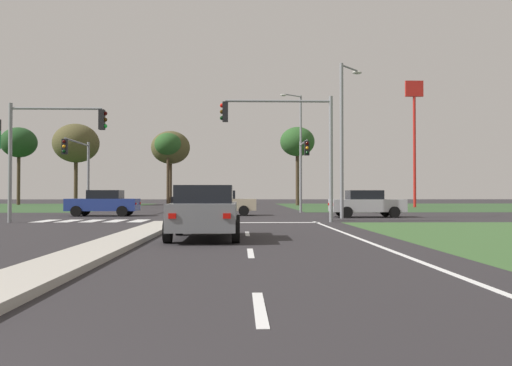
{
  "coord_description": "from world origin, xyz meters",
  "views": [
    {
      "loc": [
        3.27,
        -2.61,
        1.36
      ],
      "look_at": [
        4.21,
        30.62,
        2.01
      ],
      "focal_mm": 38.34,
      "sensor_mm": 36.0,
      "label": 1
    }
  ],
  "objects_px": {
    "traffic_signal_near_right": "(291,135)",
    "street_lamp_third": "(299,146)",
    "traffic_signal_far_right": "(303,163)",
    "traffic_signal_near_left": "(46,140)",
    "car_black_near": "(183,199)",
    "treeline_near": "(19,143)",
    "street_lamp_second": "(343,131)",
    "pedestrian_at_median": "(204,195)",
    "treeline_second": "(76,144)",
    "car_grey_third": "(205,212)",
    "car_beige_fourth": "(222,203)",
    "traffic_signal_far_left": "(79,161)",
    "fastfood_pole_sign": "(414,116)",
    "treeline_fifth": "(297,142)",
    "car_silver_fifth": "(366,203)",
    "treeline_fourth": "(168,145)",
    "car_blue_second": "(104,203)",
    "treeline_third": "(171,148)"
  },
  "relations": [
    {
      "from": "car_blue_second",
      "to": "treeline_third",
      "type": "xyz_separation_m",
      "value": [
        -0.24,
        33.57,
        6.2
      ]
    },
    {
      "from": "car_beige_fourth",
      "to": "traffic_signal_far_left",
      "type": "height_order",
      "value": "traffic_signal_far_left"
    },
    {
      "from": "car_silver_fifth",
      "to": "street_lamp_second",
      "type": "xyz_separation_m",
      "value": [
        -1.61,
        -1.48,
        4.01
      ]
    },
    {
      "from": "treeline_near",
      "to": "treeline_fourth",
      "type": "xyz_separation_m",
      "value": [
        18.55,
        -2.16,
        -0.41
      ]
    },
    {
      "from": "car_black_near",
      "to": "traffic_signal_far_left",
      "type": "bearing_deg",
      "value": 72.31
    },
    {
      "from": "car_grey_third",
      "to": "street_lamp_third",
      "type": "xyz_separation_m",
      "value": [
        6.48,
        33.68,
        4.98
      ]
    },
    {
      "from": "car_silver_fifth",
      "to": "car_grey_third",
      "type": "bearing_deg",
      "value": -29.15
    },
    {
      "from": "traffic_signal_far_right",
      "to": "traffic_signal_near_left",
      "type": "bearing_deg",
      "value": -139.13
    },
    {
      "from": "fastfood_pole_sign",
      "to": "treeline_fifth",
      "type": "height_order",
      "value": "fastfood_pole_sign"
    },
    {
      "from": "traffic_signal_near_right",
      "to": "street_lamp_third",
      "type": "height_order",
      "value": "street_lamp_third"
    },
    {
      "from": "traffic_signal_near_right",
      "to": "traffic_signal_far_right",
      "type": "xyz_separation_m",
      "value": [
        1.91,
        11.71,
        -0.68
      ]
    },
    {
      "from": "traffic_signal_near_left",
      "to": "treeline_second",
      "type": "distance_m",
      "value": 40.03
    },
    {
      "from": "car_grey_third",
      "to": "treeline_near",
      "type": "bearing_deg",
      "value": 117.08
    },
    {
      "from": "car_beige_fourth",
      "to": "fastfood_pole_sign",
      "type": "relative_size",
      "value": 0.34
    },
    {
      "from": "car_black_near",
      "to": "traffic_signal_near_left",
      "type": "relative_size",
      "value": 0.81
    },
    {
      "from": "traffic_signal_near_left",
      "to": "treeline_third",
      "type": "relative_size",
      "value": 0.62
    },
    {
      "from": "car_silver_fifth",
      "to": "treeline_second",
      "type": "distance_m",
      "value": 42.99
    },
    {
      "from": "pedestrian_at_median",
      "to": "treeline_fourth",
      "type": "distance_m",
      "value": 21.0
    },
    {
      "from": "car_black_near",
      "to": "car_grey_third",
      "type": "xyz_separation_m",
      "value": [
        4.53,
        -37.08,
        0.0
      ]
    },
    {
      "from": "car_grey_third",
      "to": "traffic_signal_near_left",
      "type": "height_order",
      "value": "traffic_signal_near_left"
    },
    {
      "from": "traffic_signal_far_left",
      "to": "treeline_fifth",
      "type": "bearing_deg",
      "value": 56.44
    },
    {
      "from": "car_silver_fifth",
      "to": "traffic_signal_near_left",
      "type": "xyz_separation_m",
      "value": [
        -16.5,
        -5.46,
        3.09
      ]
    },
    {
      "from": "traffic_signal_near_right",
      "to": "street_lamp_third",
      "type": "distance_m",
      "value": 24.39
    },
    {
      "from": "traffic_signal_near_left",
      "to": "fastfood_pole_sign",
      "type": "bearing_deg",
      "value": 46.83
    },
    {
      "from": "treeline_fourth",
      "to": "treeline_second",
      "type": "bearing_deg",
      "value": -174.69
    },
    {
      "from": "fastfood_pole_sign",
      "to": "car_grey_third",
      "type": "bearing_deg",
      "value": -116.07
    },
    {
      "from": "car_blue_second",
      "to": "car_silver_fifth",
      "type": "relative_size",
      "value": 1.01
    },
    {
      "from": "treeline_near",
      "to": "treeline_fourth",
      "type": "bearing_deg",
      "value": -6.65
    },
    {
      "from": "car_silver_fifth",
      "to": "street_lamp_third",
      "type": "height_order",
      "value": "street_lamp_third"
    },
    {
      "from": "street_lamp_second",
      "to": "pedestrian_at_median",
      "type": "xyz_separation_m",
      "value": [
        -8.75,
        16.24,
        -3.54
      ]
    },
    {
      "from": "traffic_signal_near_right",
      "to": "pedestrian_at_median",
      "type": "xyz_separation_m",
      "value": [
        -5.49,
        20.23,
        -2.93
      ]
    },
    {
      "from": "street_lamp_third",
      "to": "treeline_fifth",
      "type": "bearing_deg",
      "value": 84.81
    },
    {
      "from": "traffic_signal_near_right",
      "to": "traffic_signal_far_left",
      "type": "relative_size",
      "value": 1.08
    },
    {
      "from": "car_blue_second",
      "to": "treeline_third",
      "type": "height_order",
      "value": "treeline_third"
    },
    {
      "from": "treeline_near",
      "to": "treeline_fifth",
      "type": "height_order",
      "value": "treeline_near"
    },
    {
      "from": "traffic_signal_near_left",
      "to": "treeline_near",
      "type": "xyz_separation_m",
      "value": [
        -18.06,
        41.73,
        3.72
      ]
    },
    {
      "from": "car_blue_second",
      "to": "car_black_near",
      "type": "bearing_deg",
      "value": -7.87
    },
    {
      "from": "car_black_near",
      "to": "car_silver_fifth",
      "type": "distance_m",
      "value": 25.58
    },
    {
      "from": "pedestrian_at_median",
      "to": "treeline_second",
      "type": "relative_size",
      "value": 0.19
    },
    {
      "from": "street_lamp_second",
      "to": "pedestrian_at_median",
      "type": "height_order",
      "value": "street_lamp_second"
    },
    {
      "from": "car_grey_third",
      "to": "treeline_second",
      "type": "bearing_deg",
      "value": 110.82
    },
    {
      "from": "street_lamp_second",
      "to": "street_lamp_third",
      "type": "relative_size",
      "value": 0.82
    },
    {
      "from": "car_black_near",
      "to": "car_beige_fourth",
      "type": "distance_m",
      "value": 19.83
    },
    {
      "from": "car_blue_second",
      "to": "pedestrian_at_median",
      "type": "relative_size",
      "value": 2.32
    },
    {
      "from": "street_lamp_third",
      "to": "treeline_near",
      "type": "bearing_deg",
      "value": 151.73
    },
    {
      "from": "car_black_near",
      "to": "treeline_near",
      "type": "distance_m",
      "value": 26.77
    },
    {
      "from": "car_silver_fifth",
      "to": "treeline_fourth",
      "type": "relative_size",
      "value": 0.49
    },
    {
      "from": "traffic_signal_far_left",
      "to": "fastfood_pole_sign",
      "type": "relative_size",
      "value": 0.44
    },
    {
      "from": "car_black_near",
      "to": "treeline_near",
      "type": "bearing_deg",
      "value": -33.18
    },
    {
      "from": "traffic_signal_near_left",
      "to": "street_lamp_second",
      "type": "height_order",
      "value": "street_lamp_second"
    }
  ]
}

